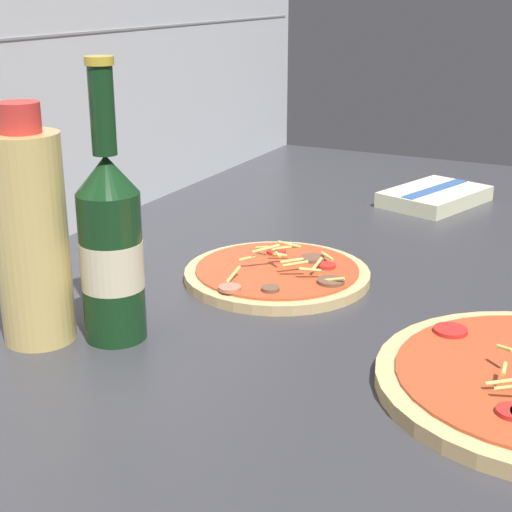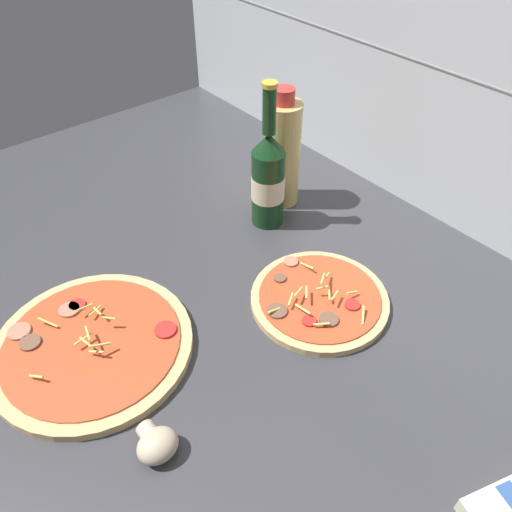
# 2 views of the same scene
# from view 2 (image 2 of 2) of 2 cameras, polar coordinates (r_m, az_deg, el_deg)

# --- Properties ---
(counter_slab) EXTENTS (1.60, 0.90, 0.03)m
(counter_slab) POSITION_cam_2_polar(r_m,az_deg,el_deg) (0.80, -0.17, -8.42)
(counter_slab) COLOR #38383D
(counter_slab) RESTS_ON ground
(tile_backsplash) EXTENTS (1.60, 0.01, 0.60)m
(tile_backsplash) POSITION_cam_2_polar(r_m,az_deg,el_deg) (0.93, 23.20, 18.22)
(tile_backsplash) COLOR silver
(tile_backsplash) RESTS_ON ground
(pizza_near) EXTENTS (0.30, 0.30, 0.04)m
(pizza_near) POSITION_cam_2_polar(r_m,az_deg,el_deg) (0.79, -18.19, -9.70)
(pizza_near) COLOR tan
(pizza_near) RESTS_ON counter_slab
(pizza_far) EXTENTS (0.22, 0.22, 0.05)m
(pizza_far) POSITION_cam_2_polar(r_m,az_deg,el_deg) (0.82, 7.22, -4.89)
(pizza_far) COLOR tan
(pizza_far) RESTS_ON counter_slab
(beer_bottle) EXTENTS (0.06, 0.06, 0.28)m
(beer_bottle) POSITION_cam_2_polar(r_m,az_deg,el_deg) (0.92, 1.39, 8.93)
(beer_bottle) COLOR #143819
(beer_bottle) RESTS_ON counter_slab
(oil_bottle) EXTENTS (0.07, 0.07, 0.24)m
(oil_bottle) POSITION_cam_2_polar(r_m,az_deg,el_deg) (0.98, 2.98, 11.70)
(oil_bottle) COLOR #D6B766
(oil_bottle) RESTS_ON counter_slab
(mushroom_left) EXTENTS (0.06, 0.05, 0.04)m
(mushroom_left) POSITION_cam_2_polar(r_m,az_deg,el_deg) (0.67, -11.30, -20.31)
(mushroom_left) COLOR beige
(mushroom_left) RESTS_ON counter_slab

